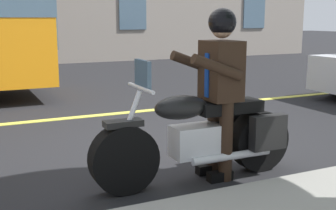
# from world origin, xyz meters

# --- Properties ---
(ground_plane) EXTENTS (80.00, 80.00, 0.00)m
(ground_plane) POSITION_xyz_m (0.00, 0.00, 0.00)
(ground_plane) COLOR black
(lane_center_stripe) EXTENTS (60.00, 0.16, 0.01)m
(lane_center_stripe) POSITION_xyz_m (0.00, -2.00, 0.01)
(lane_center_stripe) COLOR #E5DB4C
(lane_center_stripe) RESTS_ON ground_plane
(motorcycle_main) EXTENTS (2.21, 0.60, 1.26)m
(motorcycle_main) POSITION_xyz_m (0.34, 1.39, 0.45)
(motorcycle_main) COLOR black
(motorcycle_main) RESTS_ON ground_plane
(rider_main) EXTENTS (0.62, 0.54, 1.74)m
(rider_main) POSITION_xyz_m (0.15, 1.39, 1.04)
(rider_main) COLOR black
(rider_main) RESTS_ON ground_plane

